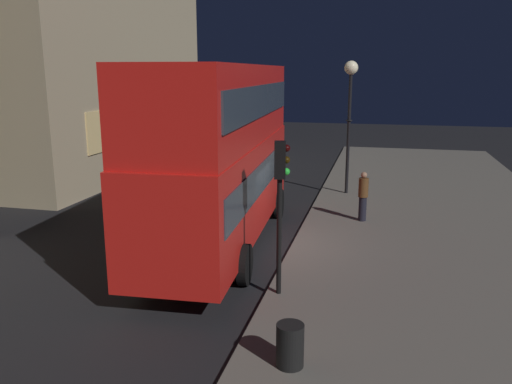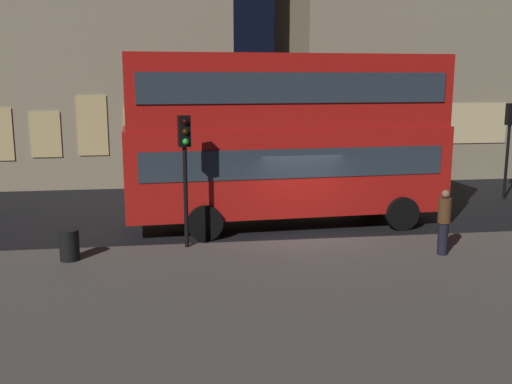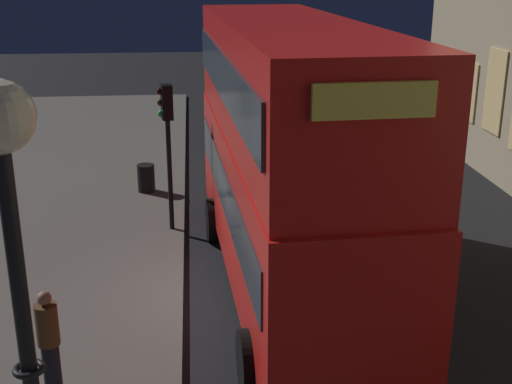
# 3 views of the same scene
# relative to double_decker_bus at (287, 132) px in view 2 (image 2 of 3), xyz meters

# --- Properties ---
(ground_plane) EXTENTS (80.00, 80.00, 0.00)m
(ground_plane) POSITION_rel_double_decker_bus_xyz_m (0.25, -1.39, -3.09)
(ground_plane) COLOR black
(sidewalk_slab) EXTENTS (44.00, 9.37, 0.12)m
(sidewalk_slab) POSITION_rel_double_decker_bus_xyz_m (0.25, -6.86, -3.03)
(sidewalk_slab) COLOR #5B564F
(sidewalk_slab) RESTS_ON ground
(double_decker_bus) EXTENTS (10.56, 3.30, 5.54)m
(double_decker_bus) POSITION_rel_double_decker_bus_xyz_m (0.00, 0.00, 0.00)
(double_decker_bus) COLOR red
(double_decker_bus) RESTS_ON ground
(traffic_light_near_kerb) EXTENTS (0.36, 0.39, 3.69)m
(traffic_light_near_kerb) POSITION_rel_double_decker_bus_xyz_m (-3.33, -2.50, -0.31)
(traffic_light_near_kerb) COLOR black
(traffic_light_near_kerb) RESTS_ON sidewalk_slab
(traffic_light_far_side) EXTENTS (0.33, 0.37, 3.83)m
(traffic_light_far_side) POSITION_rel_double_decker_bus_xyz_m (9.56, 3.05, -0.33)
(traffic_light_far_side) COLOR black
(traffic_light_far_side) RESTS_ON ground
(pedestrian) EXTENTS (0.35, 0.35, 1.78)m
(pedestrian) POSITION_rel_double_decker_bus_xyz_m (3.48, -4.18, -2.06)
(pedestrian) COLOR black
(pedestrian) RESTS_ON sidewalk_slab
(litter_bin) EXTENTS (0.51, 0.51, 0.81)m
(litter_bin) POSITION_rel_double_decker_bus_xyz_m (-6.39, -3.29, -2.57)
(litter_bin) COLOR black
(litter_bin) RESTS_ON sidewalk_slab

